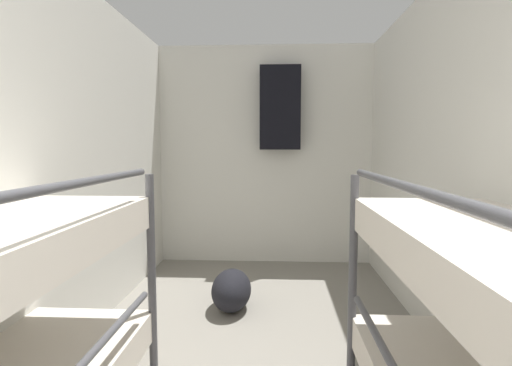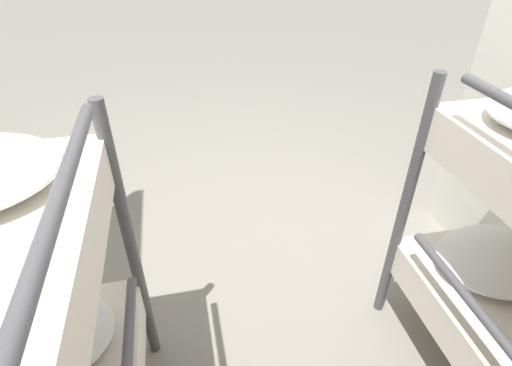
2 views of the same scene
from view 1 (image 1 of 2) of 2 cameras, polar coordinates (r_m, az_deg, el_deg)
wall_left at (r=2.47m, az=-30.21°, el=2.20°), size 0.06×4.98×2.44m
wall_right at (r=2.34m, az=30.65°, el=2.04°), size 0.06×4.98×2.44m
wall_back at (r=4.53m, az=1.29°, el=3.96°), size 2.50×0.06×2.44m
duffel_bag at (r=3.35m, az=-3.53°, el=-15.01°), size 0.32×0.51×0.32m
hanging_coat at (r=4.39m, az=3.47°, el=10.67°), size 0.44×0.12×0.90m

